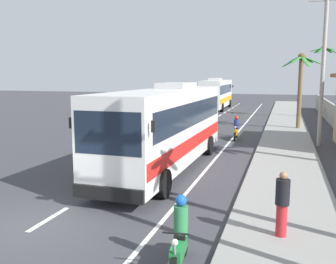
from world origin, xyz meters
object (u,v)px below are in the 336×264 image
object	(u,v)px
coach_bus_foreground	(167,125)
coach_bus_far_lane	(217,93)
palm_third	(323,67)
motorcycle_beside_bus	(236,130)
palm_second	(300,77)
utility_pole_mid	(324,59)
pedestrian_near_kerb	(282,203)
motorcycle_trailing	(180,239)

from	to	relation	value
coach_bus_foreground	coach_bus_far_lane	xyz separation A→B (m)	(-3.19, 31.00, 0.01)
coach_bus_foreground	palm_third	world-z (taller)	palm_third
motorcycle_beside_bus	palm_second	size ratio (longest dim) A/B	0.33
motorcycle_beside_bus	utility_pole_mid	xyz separation A→B (m)	(5.14, -0.90, 4.60)
coach_bus_foreground	motorcycle_beside_bus	size ratio (longest dim) A/B	6.09
coach_bus_foreground	palm_second	size ratio (longest dim) A/B	2.00
motorcycle_beside_bus	utility_pole_mid	world-z (taller)	utility_pole_mid
palm_second	palm_third	distance (m)	9.08
coach_bus_foreground	utility_pole_mid	size ratio (longest dim) A/B	1.18
coach_bus_foreground	palm_third	bearing A→B (deg)	70.23
motorcycle_beside_bus	pedestrian_near_kerb	bearing A→B (deg)	-78.66
utility_pole_mid	palm_third	world-z (taller)	utility_pole_mid
motorcycle_trailing	pedestrian_near_kerb	distance (m)	3.04
coach_bus_far_lane	motorcycle_trailing	xyz separation A→B (m)	(6.21, -39.68, -1.38)
coach_bus_far_lane	utility_pole_mid	world-z (taller)	utility_pole_mid
palm_third	coach_bus_far_lane	bearing A→B (deg)	148.21
motorcycle_beside_bus	utility_pole_mid	bearing A→B (deg)	-9.96
pedestrian_near_kerb	palm_second	size ratio (longest dim) A/B	0.29
utility_pole_mid	palm_third	distance (m)	15.74
coach_bus_foreground	coach_bus_far_lane	size ratio (longest dim) A/B	1.06
motorcycle_trailing	palm_third	distance (m)	33.18
coach_bus_foreground	motorcycle_trailing	distance (m)	9.29
palm_second	motorcycle_trailing	bearing A→B (deg)	-97.61
pedestrian_near_kerb	palm_third	bearing A→B (deg)	89.40
palm_second	palm_third	size ratio (longest dim) A/B	0.83
motorcycle_trailing	utility_pole_mid	bearing A→B (deg)	76.01
pedestrian_near_kerb	motorcycle_trailing	bearing A→B (deg)	-129.47
coach_bus_foreground	motorcycle_trailing	xyz separation A→B (m)	(3.01, -8.68, -1.37)
palm_third	motorcycle_beside_bus	bearing A→B (deg)	-113.69
coach_bus_foreground	motorcycle_beside_bus	world-z (taller)	coach_bus_foreground
motorcycle_beside_bus	motorcycle_trailing	bearing A→B (deg)	-86.85
coach_bus_far_lane	motorcycle_trailing	bearing A→B (deg)	-81.11
pedestrian_near_kerb	palm_second	bearing A→B (deg)	93.03
palm_third	coach_bus_foreground	bearing A→B (deg)	-109.77
motorcycle_beside_bus	motorcycle_trailing	distance (m)	17.66
palm_second	coach_bus_foreground	bearing A→B (deg)	-112.38
motorcycle_beside_bus	motorcycle_trailing	size ratio (longest dim) A/B	1.00
pedestrian_near_kerb	coach_bus_foreground	bearing A→B (deg)	133.94
coach_bus_foreground	palm_third	size ratio (longest dim) A/B	1.66
palm_third	pedestrian_near_kerb	bearing A→B (deg)	-96.36
motorcycle_beside_bus	motorcycle_trailing	xyz separation A→B (m)	(0.97, -17.63, 0.03)
coach_bus_far_lane	utility_pole_mid	distance (m)	25.39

